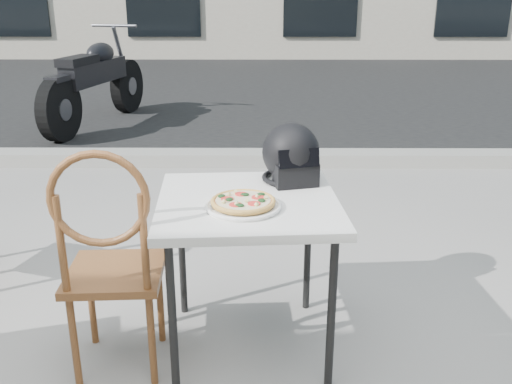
{
  "coord_description": "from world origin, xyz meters",
  "views": [
    {
      "loc": [
        0.39,
        -1.95,
        1.51
      ],
      "look_at": [
        0.38,
        0.18,
        0.75
      ],
      "focal_mm": 40.0,
      "sensor_mm": 36.0,
      "label": 1
    }
  ],
  "objects_px": {
    "helmet": "(291,156)",
    "cafe_chair_main": "(110,253)",
    "cafe_table_main": "(248,214)",
    "motorcycle": "(96,83)",
    "pizza": "(243,201)",
    "plate": "(243,206)"
  },
  "relations": [
    {
      "from": "plate",
      "to": "motorcycle",
      "type": "relative_size",
      "value": 0.18
    },
    {
      "from": "cafe_chair_main",
      "to": "cafe_table_main",
      "type": "bearing_deg",
      "value": -163.22
    },
    {
      "from": "motorcycle",
      "to": "pizza",
      "type": "bearing_deg",
      "value": -54.25
    },
    {
      "from": "plate",
      "to": "cafe_chair_main",
      "type": "height_order",
      "value": "cafe_chair_main"
    },
    {
      "from": "helmet",
      "to": "motorcycle",
      "type": "relative_size",
      "value": 0.15
    },
    {
      "from": "helmet",
      "to": "cafe_chair_main",
      "type": "height_order",
      "value": "cafe_chair_main"
    },
    {
      "from": "cafe_table_main",
      "to": "plate",
      "type": "xyz_separation_m",
      "value": [
        -0.02,
        -0.1,
        0.07
      ]
    },
    {
      "from": "cafe_table_main",
      "to": "pizza",
      "type": "height_order",
      "value": "pizza"
    },
    {
      "from": "cafe_table_main",
      "to": "pizza",
      "type": "relative_size",
      "value": 2.53
    },
    {
      "from": "cafe_table_main",
      "to": "pizza",
      "type": "distance_m",
      "value": 0.14
    },
    {
      "from": "cafe_table_main",
      "to": "motorcycle",
      "type": "bearing_deg",
      "value": 112.73
    },
    {
      "from": "helmet",
      "to": "cafe_chair_main",
      "type": "xyz_separation_m",
      "value": [
        -0.72,
        -0.43,
        -0.27
      ]
    },
    {
      "from": "pizza",
      "to": "plate",
      "type": "bearing_deg",
      "value": -92.55
    },
    {
      "from": "cafe_table_main",
      "to": "pizza",
      "type": "xyz_separation_m",
      "value": [
        -0.02,
        -0.1,
        0.09
      ]
    },
    {
      "from": "cafe_table_main",
      "to": "plate",
      "type": "relative_size",
      "value": 1.95
    },
    {
      "from": "cafe_chair_main",
      "to": "motorcycle",
      "type": "relative_size",
      "value": 0.45
    },
    {
      "from": "motorcycle",
      "to": "helmet",
      "type": "bearing_deg",
      "value": -50.31
    },
    {
      "from": "plate",
      "to": "motorcycle",
      "type": "bearing_deg",
      "value": 112.08
    },
    {
      "from": "cafe_chair_main",
      "to": "motorcycle",
      "type": "xyz_separation_m",
      "value": [
        -1.3,
        4.55,
        -0.06
      ]
    },
    {
      "from": "pizza",
      "to": "helmet",
      "type": "relative_size",
      "value": 0.97
    },
    {
      "from": "motorcycle",
      "to": "cafe_table_main",
      "type": "bearing_deg",
      "value": -53.61
    },
    {
      "from": "plate",
      "to": "motorcycle",
      "type": "distance_m",
      "value": 4.82
    }
  ]
}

